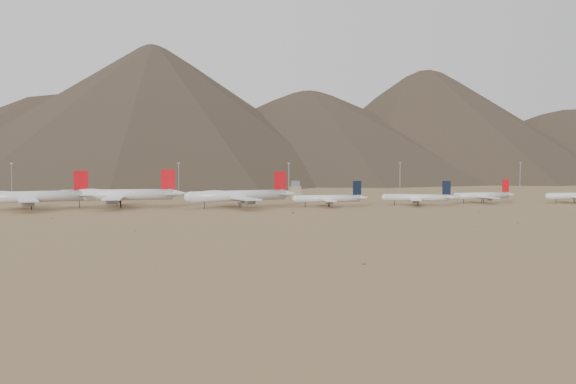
{
  "coord_description": "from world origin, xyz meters",
  "views": [
    {
      "loc": [
        -44.26,
        -349.16,
        30.18
      ],
      "look_at": [
        11.42,
        30.0,
        8.86
      ],
      "focal_mm": 40.0,
      "sensor_mm": 36.0,
      "label": 1
    }
  ],
  "objects": [
    {
      "name": "ground",
      "position": [
        0.0,
        0.0,
        0.0
      ],
      "size": [
        3000.0,
        3000.0,
        0.0
      ],
      "primitive_type": "plane",
      "color": "#9E7951",
      "rests_on": "ground"
    },
    {
      "name": "mountain_ridge",
      "position": [
        0.0,
        900.0,
        150.0
      ],
      "size": [
        4400.0,
        1000.0,
        300.0
      ],
      "color": "#433828",
      "rests_on": "ground"
    },
    {
      "name": "widebody_west",
      "position": [
        -136.14,
        28.17,
        7.56
      ],
      "size": [
        71.8,
        56.84,
        21.91
      ],
      "rotation": [
        0.0,
        0.0,
        0.28
      ],
      "color": "silver",
      "rests_on": "ground"
    },
    {
      "name": "widebody_centre",
      "position": [
        -88.03,
        36.57,
        7.72
      ],
      "size": [
        75.46,
        57.74,
        22.41
      ],
      "rotation": [
        0.0,
        0.0,
        0.02
      ],
      "color": "silver",
      "rests_on": "ground"
    },
    {
      "name": "widebody_east",
      "position": [
        -18.49,
        25.45,
        7.28
      ],
      "size": [
        68.81,
        54.63,
        21.12
      ],
      "rotation": [
        0.0,
        0.0,
        0.3
      ],
      "color": "silver",
      "rests_on": "ground"
    },
    {
      "name": "narrowbody_a",
      "position": [
        35.98,
        25.67,
        5.02
      ],
      "size": [
        46.93,
        33.53,
        15.48
      ],
      "rotation": [
        0.0,
        0.0,
        -0.02
      ],
      "color": "silver",
      "rests_on": "ground"
    },
    {
      "name": "narrowbody_b",
      "position": [
        91.76,
        26.43,
        4.97
      ],
      "size": [
        44.8,
        33.32,
        15.3
      ],
      "rotation": [
        0.0,
        0.0,
        -0.31
      ],
      "color": "silver",
      "rests_on": "ground"
    },
    {
      "name": "narrowbody_c",
      "position": [
        140.58,
        40.65,
        4.92
      ],
      "size": [
        45.75,
        33.25,
        15.16
      ],
      "rotation": [
        0.0,
        0.0,
        0.14
      ],
      "color": "silver",
      "rests_on": "ground"
    },
    {
      "name": "narrowbody_d",
      "position": [
        199.01,
        31.14,
        4.84
      ],
      "size": [
        45.16,
        32.5,
        14.9
      ],
      "rotation": [
        0.0,
        0.0,
        0.07
      ],
      "color": "silver",
      "rests_on": "ground"
    },
    {
      "name": "control_tower",
      "position": [
        30.0,
        120.0,
        5.32
      ],
      "size": [
        8.0,
        8.0,
        12.0
      ],
      "color": "gray",
      "rests_on": "ground"
    },
    {
      "name": "mast_far_west",
      "position": [
        -169.79,
        119.13,
        14.2
      ],
      "size": [
        2.0,
        0.6,
        25.7
      ],
      "color": "gray",
      "rests_on": "ground"
    },
    {
      "name": "mast_west",
      "position": [
        -55.35,
        125.29,
        14.2
      ],
      "size": [
        2.0,
        0.6,
        25.7
      ],
      "color": "gray",
      "rests_on": "ground"
    },
    {
      "name": "mast_centre",
      "position": [
        24.84,
        117.3,
        14.2
      ],
      "size": [
        2.0,
        0.6,
        25.7
      ],
      "color": "gray",
      "rests_on": "ground"
    },
    {
      "name": "mast_east",
      "position": [
        119.49,
        146.5,
        14.2
      ],
      "size": [
        2.0,
        0.6,
        25.7
      ],
      "color": "gray",
      "rests_on": "ground"
    },
    {
      "name": "mast_far_east",
      "position": [
        211.05,
        125.27,
        14.2
      ],
      "size": [
        2.0,
        0.6,
        25.7
      ],
      "color": "gray",
      "rests_on": "ground"
    },
    {
      "name": "desert_scrub",
      "position": [
        40.2,
        -91.96,
        0.34
      ],
      "size": [
        428.2,
        168.25,
        0.92
      ],
      "color": "olive",
      "rests_on": "ground"
    }
  ]
}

